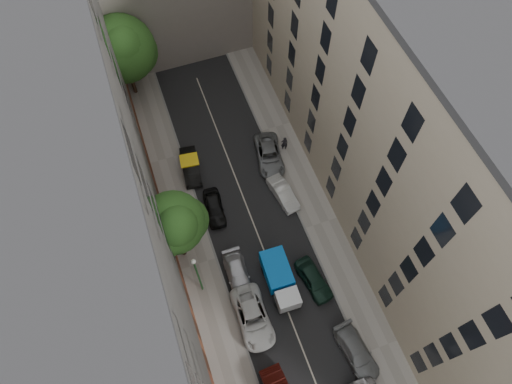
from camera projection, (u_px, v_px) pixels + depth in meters
name	position (u px, v px, depth m)	size (l,w,h in m)	color
ground	(261.00, 243.00, 38.69)	(120.00, 120.00, 0.00)	#4C4C49
road_surface	(261.00, 243.00, 38.68)	(8.00, 44.00, 0.02)	black
sidewalk_left	(199.00, 264.00, 37.72)	(3.00, 44.00, 0.15)	gray
sidewalk_right	(321.00, 223.00, 39.52)	(3.00, 44.00, 0.15)	gray
building_left	(96.00, 237.00, 28.15)	(8.00, 44.00, 20.00)	#4A4745
building_right	(411.00, 139.00, 31.73)	(8.00, 44.00, 20.00)	tan
tarp_truck	(280.00, 279.00, 35.91)	(2.06, 4.84, 2.21)	black
car_left_2	(253.00, 317.00, 34.95)	(2.40, 5.21, 1.45)	silver
car_left_3	(238.00, 275.00, 36.67)	(1.78, 4.38, 1.27)	#B9B8BD
car_left_4	(214.00, 208.00, 39.60)	(1.55, 3.86, 1.31)	black
car_left_5	(191.00, 167.00, 41.60)	(1.47, 4.21, 1.39)	black
car_right_1	(357.00, 352.00, 33.77)	(1.84, 4.53, 1.31)	slate
car_right_2	(314.00, 279.00, 36.44)	(1.63, 4.05, 1.38)	#142D22
car_right_3	(283.00, 193.00, 40.32)	(1.36, 3.90, 1.28)	silver
car_right_4	(269.00, 155.00, 42.23)	(2.28, 4.94, 1.37)	slate
tree_mid	(175.00, 225.00, 33.05)	(5.05, 4.74, 8.53)	#382619
tree_far	(123.00, 51.00, 41.73)	(6.39, 6.28, 8.87)	#382619
lamp_post	(197.00, 273.00, 33.17)	(0.36, 0.36, 6.40)	#1A5E26
pedestrian	(284.00, 143.00, 42.48)	(0.63, 0.41, 1.72)	black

